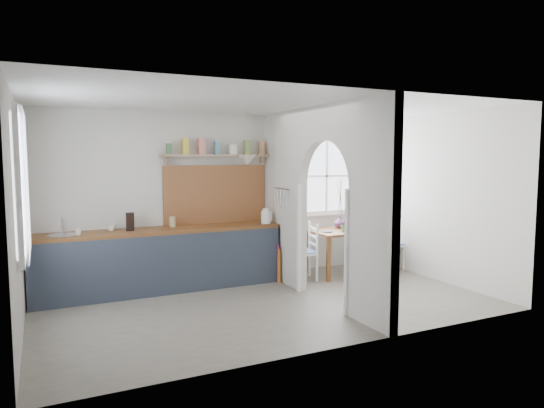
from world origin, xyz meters
name	(u,v)px	position (x,y,z in m)	size (l,w,h in m)	color
floor	(271,304)	(0.00, 0.00, 0.00)	(5.80, 3.20, 0.01)	gray
ceiling	(271,103)	(0.00, 0.00, 2.60)	(5.80, 3.20, 0.01)	silver
walls	(271,206)	(0.00, 0.00, 1.30)	(5.81, 3.21, 2.60)	silver
partition	(316,192)	(0.70, 0.06, 1.45)	(0.12, 3.20, 2.60)	silver
kitchen_window	(18,184)	(-2.87, 0.00, 1.65)	(0.10, 1.16, 1.50)	white
nook_window	(326,176)	(1.80, 1.56, 1.60)	(1.76, 0.10, 1.30)	white
counter	(161,259)	(-1.13, 1.33, 0.46)	(3.50, 0.60, 0.90)	brown
sink	(63,236)	(-2.43, 1.30, 0.89)	(0.40, 0.40, 0.02)	#B2B6BF
backsplash	(216,194)	(-0.20, 1.58, 1.35)	(1.65, 0.03, 0.90)	#975B35
shelf	(217,152)	(-0.20, 1.49, 2.00)	(1.75, 0.20, 0.21)	tan
pendant_lamp	(247,160)	(0.15, 1.15, 1.88)	(0.26, 0.26, 0.16)	silver
utensil_rail	(282,189)	(0.61, 0.90, 1.45)	(0.02, 0.02, 0.50)	#B2B6BF
dining_table	(345,252)	(1.83, 1.01, 0.37)	(1.17, 0.78, 0.73)	brown
chair_left	(302,251)	(1.00, 0.98, 0.45)	(0.41, 0.41, 0.90)	white
chair_right	(389,243)	(2.75, 1.01, 0.44)	(0.40, 0.40, 0.88)	white
kettle	(266,216)	(0.47, 1.19, 1.02)	(0.19, 0.15, 0.23)	white
mug_a	(78,231)	(-2.24, 1.22, 0.95)	(0.10, 0.10, 0.10)	silver
mug_b	(112,228)	(-1.80, 1.40, 0.94)	(0.11, 0.11, 0.09)	beige
knife_block	(130,222)	(-1.55, 1.34, 1.02)	(0.11, 0.16, 0.25)	black
jar	(173,222)	(-0.93, 1.42, 0.98)	(0.09, 0.09, 0.15)	tan
towel_magenta	(278,265)	(0.58, 0.97, 0.28)	(0.02, 0.03, 0.61)	#AC2259
towel_orange	(279,267)	(0.58, 0.93, 0.25)	(0.02, 0.03, 0.54)	orange
bowl	(363,227)	(2.11, 0.90, 0.77)	(0.32, 0.32, 0.08)	white
table_cup	(344,228)	(1.71, 0.88, 0.78)	(0.10, 0.10, 0.10)	#487B4C
plate	(327,231)	(1.44, 0.94, 0.74)	(0.19, 0.19, 0.02)	#3C3939
vase	(340,222)	(1.86, 1.21, 0.84)	(0.20, 0.20, 0.21)	#4E2B52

